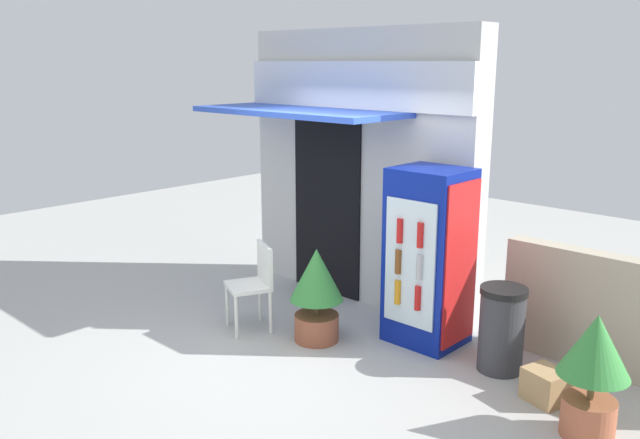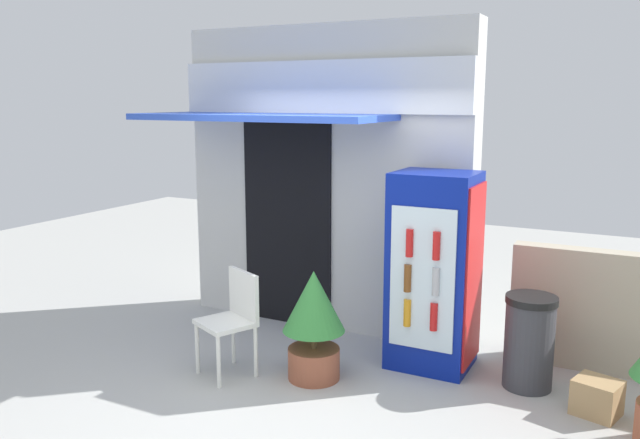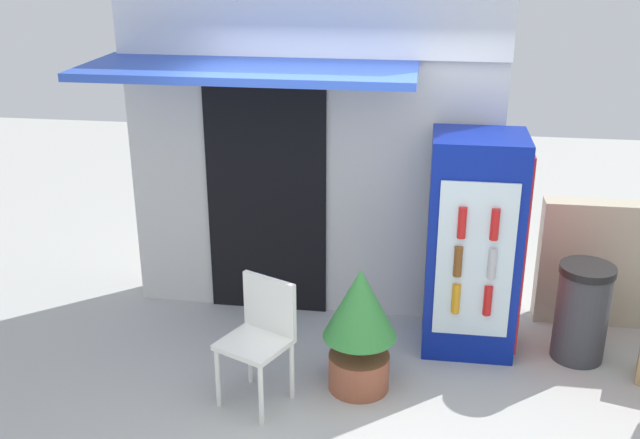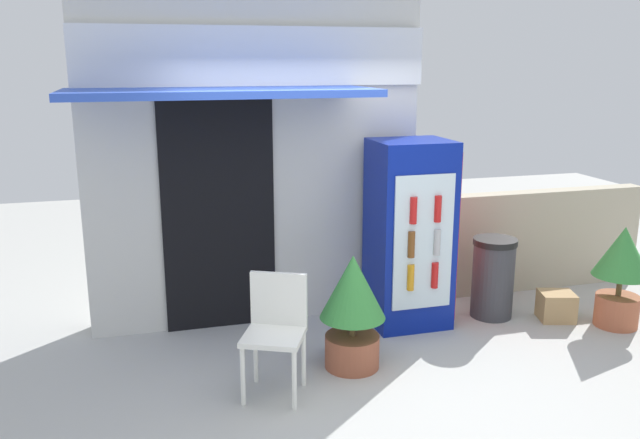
{
  "view_description": "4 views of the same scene",
  "coord_description": "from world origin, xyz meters",
  "px_view_note": "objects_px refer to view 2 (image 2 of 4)",
  "views": [
    {
      "loc": [
        4.4,
        -4.17,
        2.77
      ],
      "look_at": [
        0.06,
        0.44,
        1.24
      ],
      "focal_mm": 36.9,
      "sensor_mm": 36.0,
      "label": 1
    },
    {
      "loc": [
        2.56,
        -4.33,
        2.4
      ],
      "look_at": [
        -0.03,
        0.72,
        1.33
      ],
      "focal_mm": 36.23,
      "sensor_mm": 36.0,
      "label": 2
    },
    {
      "loc": [
        0.49,
        -4.4,
        3.19
      ],
      "look_at": [
        -0.25,
        0.73,
        1.18
      ],
      "focal_mm": 41.96,
      "sensor_mm": 36.0,
      "label": 3
    },
    {
      "loc": [
        -1.51,
        -4.37,
        2.48
      ],
      "look_at": [
        -0.08,
        0.67,
        1.2
      ],
      "focal_mm": 36.57,
      "sensor_mm": 36.0,
      "label": 4
    }
  ],
  "objects_px": {
    "plastic_chair": "(233,314)",
    "potted_plant_near_shop": "(314,318)",
    "cardboard_box": "(597,397)",
    "trash_bin": "(529,342)",
    "drink_cooler": "(434,271)"
  },
  "relations": [
    {
      "from": "trash_bin",
      "to": "cardboard_box",
      "type": "xyz_separation_m",
      "value": [
        0.56,
        -0.26,
        -0.26
      ]
    },
    {
      "from": "plastic_chair",
      "to": "cardboard_box",
      "type": "height_order",
      "value": "plastic_chair"
    },
    {
      "from": "trash_bin",
      "to": "plastic_chair",
      "type": "bearing_deg",
      "value": -159.47
    },
    {
      "from": "plastic_chair",
      "to": "trash_bin",
      "type": "xyz_separation_m",
      "value": [
        2.37,
        0.89,
        -0.14
      ]
    },
    {
      "from": "plastic_chair",
      "to": "potted_plant_near_shop",
      "type": "relative_size",
      "value": 0.95
    },
    {
      "from": "plastic_chair",
      "to": "cardboard_box",
      "type": "distance_m",
      "value": 3.02
    },
    {
      "from": "trash_bin",
      "to": "drink_cooler",
      "type": "bearing_deg",
      "value": 174.64
    },
    {
      "from": "potted_plant_near_shop",
      "to": "cardboard_box",
      "type": "bearing_deg",
      "value": 10.38
    },
    {
      "from": "plastic_chair",
      "to": "potted_plant_near_shop",
      "type": "bearing_deg",
      "value": 17.45
    },
    {
      "from": "potted_plant_near_shop",
      "to": "plastic_chair",
      "type": "bearing_deg",
      "value": -162.55
    },
    {
      "from": "potted_plant_near_shop",
      "to": "cardboard_box",
      "type": "distance_m",
      "value": 2.32
    },
    {
      "from": "drink_cooler",
      "to": "plastic_chair",
      "type": "relative_size",
      "value": 1.94
    },
    {
      "from": "plastic_chair",
      "to": "trash_bin",
      "type": "height_order",
      "value": "plastic_chair"
    },
    {
      "from": "drink_cooler",
      "to": "plastic_chair",
      "type": "bearing_deg",
      "value": -147.25
    },
    {
      "from": "plastic_chair",
      "to": "potted_plant_near_shop",
      "type": "xyz_separation_m",
      "value": [
        0.68,
        0.21,
        0.01
      ]
    }
  ]
}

